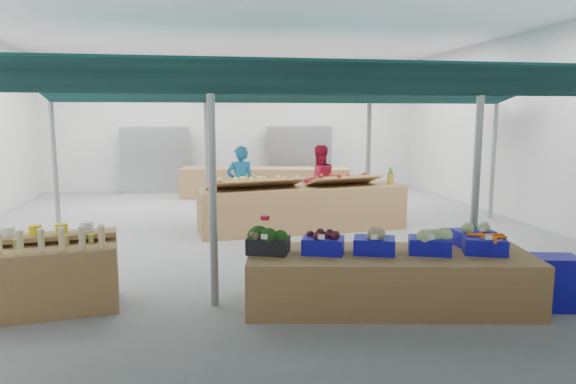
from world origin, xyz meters
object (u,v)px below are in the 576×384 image
bottle_shelf (40,276)px  fruit_counter (303,209)px  vendor_left (241,184)px  crate_stack (553,282)px  vendor_right (319,182)px  veg_counter (389,280)px

bottle_shelf → fruit_counter: bearing=35.1°
fruit_counter → vendor_left: size_ratio=2.50×
bottle_shelf → crate_stack: 6.31m
fruit_counter → vendor_right: 1.31m
crate_stack → vendor_left: size_ratio=0.39×
crate_stack → vendor_left: (-3.39, 5.92, 0.52)m
crate_stack → vendor_right: (-1.59, 5.92, 0.52)m
fruit_counter → crate_stack: size_ratio=6.40×
fruit_counter → crate_stack: bearing=-71.4°
veg_counter → bottle_shelf: bearing=-177.8°
vendor_left → vendor_right: bearing=174.2°
bottle_shelf → vendor_right: 6.77m
fruit_counter → vendor_right: vendor_right is taller
veg_counter → crate_stack: veg_counter is taller
bottle_shelf → fruit_counter: size_ratio=0.45×
bottle_shelf → fruit_counter: bottle_shelf is taller
bottle_shelf → crate_stack: size_ratio=2.85×
bottle_shelf → vendor_left: (2.84, 4.91, 0.42)m
veg_counter → vendor_left: size_ratio=2.05×
bottle_shelf → vendor_right: (4.64, 4.91, 0.42)m
vendor_left → crate_stack: bearing=113.9°
crate_stack → vendor_right: size_ratio=0.39×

